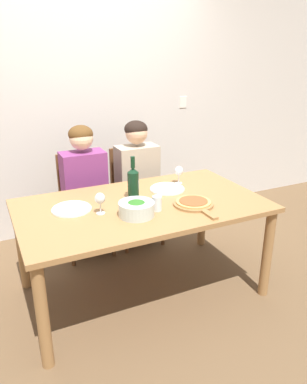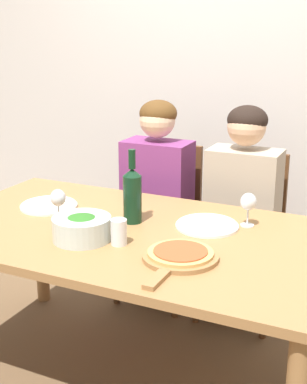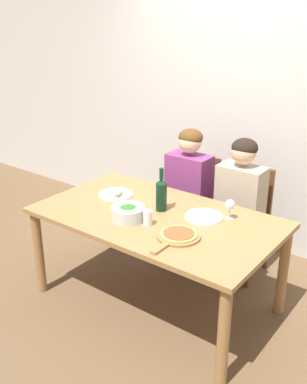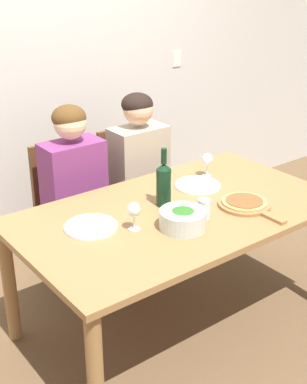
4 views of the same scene
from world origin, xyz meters
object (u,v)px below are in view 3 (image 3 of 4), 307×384
(pizza_on_board, at_px, (178,236))
(wine_glass_right, at_px, (230,206))
(person_woman, at_px, (188,183))
(broccoli_bowl, at_px, (128,213))
(dinner_plate_left, at_px, (116,194))
(chair_right, at_px, (244,217))
(person_man, at_px, (240,196))
(wine_glass_left, at_px, (118,194))
(chair_left, at_px, (194,203))
(wine_bottle, at_px, (161,194))
(water_tumbler, at_px, (148,218))
(dinner_plate_right, at_px, (204,216))

(pizza_on_board, relative_size, wine_glass_right, 2.85)
(person_woman, relative_size, broccoli_bowl, 4.95)
(dinner_plate_left, height_order, pizza_on_board, pizza_on_board)
(chair_right, bearing_deg, pizza_on_board, -88.30)
(person_man, bearing_deg, wine_glass_left, -127.80)
(wine_glass_right, bearing_deg, chair_left, 138.12)
(person_woman, height_order, pizza_on_board, person_woman)
(dinner_plate_left, xyz_separation_m, wine_glass_right, (0.94, 0.16, 0.10))
(wine_bottle, relative_size, wine_glass_right, 2.20)
(person_woman, height_order, wine_glass_right, person_woman)
(wine_glass_right, bearing_deg, broccoli_bowl, -142.18)
(chair_right, xyz_separation_m, wine_glass_right, (0.16, -0.60, 0.36))
(broccoli_bowl, height_order, water_tumbler, same)
(broccoli_bowl, distance_m, pizza_on_board, 0.44)
(wine_glass_right, bearing_deg, chair_right, 105.16)
(chair_right, xyz_separation_m, person_man, (0.00, -0.11, 0.24))
(pizza_on_board, bearing_deg, person_man, 91.91)
(chair_right, xyz_separation_m, person_woman, (-0.51, -0.11, 0.24))
(person_woman, bearing_deg, wine_bottle, -73.85)
(dinner_plate_left, bearing_deg, wine_glass_left, -42.10)
(chair_left, bearing_deg, dinner_plate_left, -109.81)
(chair_left, relative_size, broccoli_bowl, 3.78)
(wine_bottle, xyz_separation_m, dinner_plate_left, (-0.46, 0.01, -0.12))
(dinner_plate_right, xyz_separation_m, pizza_on_board, (0.02, -0.37, 0.01))
(person_woman, relative_size, wine_glass_left, 7.95)
(chair_right, bearing_deg, broccoli_bowl, -111.39)
(chair_left, xyz_separation_m, pizza_on_board, (0.54, -1.06, 0.28))
(dinner_plate_right, relative_size, wine_glass_right, 1.83)
(water_tumbler, bearing_deg, broccoli_bowl, -173.34)
(broccoli_bowl, xyz_separation_m, wine_glass_left, (-0.21, 0.13, 0.05))
(pizza_on_board, bearing_deg, chair_right, 91.70)
(person_man, distance_m, wine_glass_left, 1.01)
(dinner_plate_left, height_order, water_tumbler, water_tumbler)
(chair_right, bearing_deg, dinner_plate_right, -89.35)
(water_tumbler, bearing_deg, person_woman, 105.94)
(wine_bottle, distance_m, pizza_on_board, 0.47)
(pizza_on_board, height_order, water_tumbler, water_tumbler)
(wine_bottle, bearing_deg, chair_left, 103.87)
(wine_bottle, relative_size, wine_glass_left, 2.20)
(wine_glass_right, bearing_deg, dinner_plate_right, -149.80)
(chair_right, bearing_deg, chair_left, 180.00)
(pizza_on_board, height_order, wine_glass_right, wine_glass_right)
(wine_bottle, bearing_deg, person_woman, 106.15)
(wine_bottle, relative_size, dinner_plate_left, 1.21)
(chair_right, relative_size, wine_bottle, 2.75)
(wine_bottle, xyz_separation_m, wine_glass_right, (0.48, 0.17, -0.03))
(water_tumbler, bearing_deg, person_man, 74.86)
(person_man, xyz_separation_m, water_tumbler, (-0.25, -0.91, 0.08))
(dinner_plate_left, distance_m, dinner_plate_right, 0.79)
(dinner_plate_left, distance_m, wine_glass_left, 0.24)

